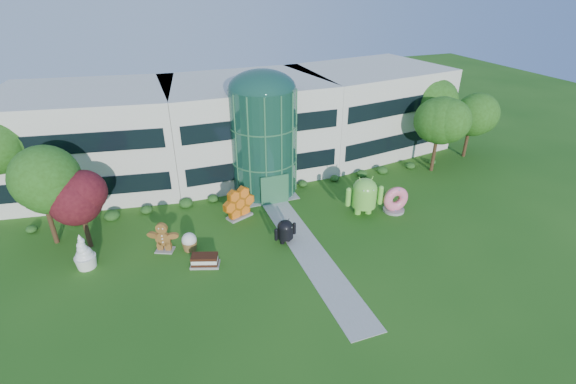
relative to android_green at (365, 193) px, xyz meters
name	(u,v)px	position (x,y,z in m)	size (l,w,h in m)	color
ground	(314,259)	(-6.67, -4.63, -1.95)	(140.00, 140.00, 0.00)	#215114
building	(246,125)	(-6.67, 13.37, 2.70)	(46.00, 15.00, 9.30)	beige
atrium	(264,142)	(-6.67, 7.37, 2.95)	(6.00, 6.00, 9.80)	#194738
walkway	(304,244)	(-6.67, -2.63, -1.93)	(2.40, 20.00, 0.04)	#9E9E93
tree_red	(82,213)	(-22.17, 2.87, 1.05)	(4.00, 4.00, 6.00)	#3F0C14
trees_backdrop	(261,145)	(-6.67, 8.37, 2.25)	(52.00, 8.00, 8.40)	#254E13
android_green	(365,193)	(0.00, 0.00, 0.00)	(3.43, 2.29, 3.89)	#6CC53F
android_black	(285,230)	(-7.91, -1.83, -0.81)	(2.00, 1.34, 2.27)	black
donut	(395,199)	(2.74, -0.61, -0.73)	(2.33, 1.12, 2.43)	#E95882
gingerbread	(163,237)	(-16.85, 0.29, -0.72)	(2.67, 1.03, 2.46)	brown
ice_cream_sandwich	(205,260)	(-14.33, -2.61, -1.49)	(2.04, 1.02, 0.91)	black
honeycomb	(239,204)	(-10.31, 3.11, -0.69)	(3.21, 1.15, 2.52)	orange
froyo	(83,251)	(-22.28, 0.20, -0.59)	(1.58, 1.58, 2.71)	white
cupcake	(189,242)	(-15.04, -0.23, -1.22)	(1.21, 1.21, 1.45)	white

